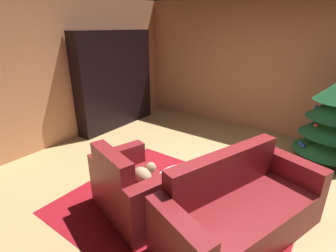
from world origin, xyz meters
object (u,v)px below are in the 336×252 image
(couch_red, at_px, (240,211))
(decorated_tree, at_px, (336,120))
(bottle_on_table, at_px, (200,169))
(coffee_table, at_px, (186,182))
(bookshelf_unit, at_px, (120,81))
(book_stack_on_table, at_px, (186,175))
(armchair_red, at_px, (134,190))

(couch_red, xyz_separation_m, decorated_tree, (0.59, 2.47, 0.40))
(bottle_on_table, bearing_deg, decorated_tree, 62.86)
(couch_red, bearing_deg, coffee_table, 178.45)
(couch_red, height_order, decorated_tree, decorated_tree)
(bookshelf_unit, relative_size, book_stack_on_table, 8.93)
(bottle_on_table, bearing_deg, bookshelf_unit, 152.41)
(armchair_red, bearing_deg, decorated_tree, 58.73)
(bookshelf_unit, distance_m, coffee_table, 3.29)
(bookshelf_unit, xyz_separation_m, bottle_on_table, (2.88, -1.50, -0.47))
(coffee_table, bearing_deg, bookshelf_unit, 149.13)
(bookshelf_unit, distance_m, armchair_red, 3.18)
(book_stack_on_table, height_order, bottle_on_table, bottle_on_table)
(armchair_red, distance_m, couch_red, 1.21)
(bookshelf_unit, relative_size, bottle_on_table, 9.24)
(coffee_table, bearing_deg, couch_red, -1.55)
(armchair_red, xyz_separation_m, decorated_tree, (1.74, 2.86, 0.40))
(coffee_table, relative_size, book_stack_on_table, 2.98)
(couch_red, bearing_deg, book_stack_on_table, 179.48)
(couch_red, xyz_separation_m, coffee_table, (-0.68, 0.02, 0.08))
(couch_red, height_order, book_stack_on_table, couch_red)
(armchair_red, height_order, bottle_on_table, armchair_red)
(couch_red, relative_size, coffee_table, 2.97)
(coffee_table, height_order, book_stack_on_table, book_stack_on_table)
(armchair_red, height_order, couch_red, couch_red)
(couch_red, bearing_deg, bookshelf_unit, 154.11)
(couch_red, relative_size, bottle_on_table, 9.18)
(couch_red, distance_m, decorated_tree, 2.57)
(bookshelf_unit, bearing_deg, decorated_tree, 11.00)
(coffee_table, height_order, bottle_on_table, bottle_on_table)
(coffee_table, bearing_deg, decorated_tree, 62.58)
(bookshelf_unit, xyz_separation_m, coffee_table, (2.78, -1.66, -0.60))
(bookshelf_unit, relative_size, armchair_red, 1.69)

